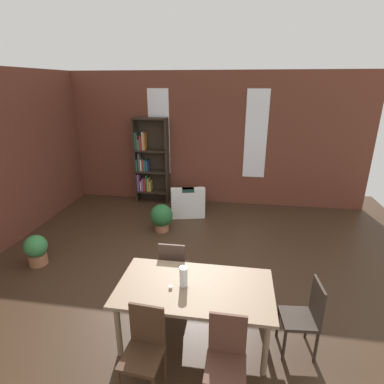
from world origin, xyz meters
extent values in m
plane|color=#392719|center=(0.00, 0.00, 0.00)|extent=(9.36, 9.36, 0.00)
cube|color=brown|center=(0.00, 3.66, 1.69)|extent=(8.11, 0.12, 3.37)
cube|color=white|center=(-1.24, 3.59, 1.86)|extent=(0.55, 0.02, 2.19)
cube|color=white|center=(1.24, 3.59, 1.86)|extent=(0.55, 0.02, 2.19)
cube|color=#80674E|center=(0.40, -1.17, 0.74)|extent=(1.88, 1.02, 0.04)
cylinder|color=#80674E|center=(-0.44, -1.58, 0.36)|extent=(0.07, 0.07, 0.72)
cylinder|color=#80674E|center=(1.24, -1.58, 0.36)|extent=(0.07, 0.07, 0.72)
cylinder|color=#80674E|center=(-0.44, -0.76, 0.36)|extent=(0.07, 0.07, 0.72)
cylinder|color=#80674E|center=(1.24, -0.76, 0.36)|extent=(0.07, 0.07, 0.72)
cylinder|color=silver|center=(0.27, -1.17, 0.89)|extent=(0.10, 0.10, 0.26)
cylinder|color=silver|center=(0.12, -1.25, 0.78)|extent=(0.04, 0.04, 0.04)
cube|color=#512E22|center=(0.83, -1.98, 0.45)|extent=(0.41, 0.41, 0.04)
cube|color=#512E22|center=(0.83, -1.80, 0.70)|extent=(0.38, 0.04, 0.50)
cylinder|color=#512E22|center=(0.65, -1.80, 0.21)|extent=(0.04, 0.04, 0.43)
cylinder|color=#512E22|center=(1.01, -1.80, 0.21)|extent=(0.04, 0.04, 0.43)
cube|color=#3F2617|center=(-0.02, -1.98, 0.45)|extent=(0.43, 0.43, 0.04)
cube|color=#3F2617|center=(-0.01, -1.80, 0.70)|extent=(0.38, 0.06, 0.50)
cylinder|color=#3F2617|center=(-0.19, -1.79, 0.21)|extent=(0.04, 0.04, 0.43)
cylinder|color=#3F2617|center=(0.17, -1.81, 0.21)|extent=(0.04, 0.04, 0.43)
cube|color=#47342C|center=(-0.02, -0.36, 0.45)|extent=(0.41, 0.41, 0.04)
cube|color=#47342C|center=(-0.02, -0.55, 0.70)|extent=(0.38, 0.03, 0.50)
cylinder|color=#47342C|center=(0.16, -0.18, 0.21)|extent=(0.04, 0.04, 0.43)
cylinder|color=#47342C|center=(-0.20, -0.19, 0.21)|extent=(0.04, 0.04, 0.43)
cylinder|color=#47342C|center=(0.16, -0.54, 0.21)|extent=(0.04, 0.04, 0.43)
cylinder|color=#47342C|center=(-0.20, -0.55, 0.21)|extent=(0.04, 0.04, 0.43)
cube|color=#2F251E|center=(1.64, -1.17, 0.45)|extent=(0.43, 0.43, 0.04)
cube|color=#2F251E|center=(1.83, -1.16, 0.70)|extent=(0.06, 0.38, 0.50)
cylinder|color=#2F251E|center=(1.45, -1.01, 0.21)|extent=(0.04, 0.04, 0.43)
cylinder|color=#2F251E|center=(1.48, -1.37, 0.21)|extent=(0.04, 0.04, 0.43)
cylinder|color=#2F251E|center=(1.81, -0.98, 0.21)|extent=(0.04, 0.04, 0.43)
cylinder|color=#2F251E|center=(1.84, -1.34, 0.21)|extent=(0.04, 0.04, 0.43)
cube|color=#2D2319|center=(-1.85, 3.39, 1.13)|extent=(0.04, 0.33, 2.25)
cube|color=#2D2319|center=(-1.00, 3.39, 1.13)|extent=(0.04, 0.33, 2.25)
cube|color=#2D2319|center=(-1.42, 3.54, 1.13)|extent=(0.89, 0.01, 2.25)
cube|color=#2D2319|center=(-1.42, 3.39, 0.28)|extent=(0.85, 0.33, 0.04)
cube|color=#8C4C8C|center=(-1.80, 3.39, 0.53)|extent=(0.05, 0.23, 0.47)
cube|color=white|center=(-1.74, 3.39, 0.43)|extent=(0.05, 0.17, 0.26)
cube|color=#8C4C8C|center=(-1.68, 3.39, 0.47)|extent=(0.05, 0.25, 0.34)
cube|color=#B22D28|center=(-1.63, 3.39, 0.47)|extent=(0.04, 0.17, 0.34)
cube|color=#33724C|center=(-1.58, 3.39, 0.52)|extent=(0.03, 0.18, 0.43)
cube|color=gold|center=(-1.53, 3.39, 0.48)|extent=(0.04, 0.22, 0.36)
cube|color=gold|center=(-1.47, 3.39, 0.44)|extent=(0.05, 0.23, 0.27)
cube|color=#2D2319|center=(-1.42, 3.39, 0.84)|extent=(0.85, 0.33, 0.04)
cube|color=#33724C|center=(-1.81, 3.39, 1.02)|extent=(0.03, 0.24, 0.30)
cube|color=#4C4C51|center=(-1.76, 3.39, 1.10)|extent=(0.05, 0.19, 0.47)
cube|color=white|center=(-1.71, 3.39, 1.01)|extent=(0.04, 0.18, 0.29)
cube|color=#B22D28|center=(-1.65, 3.39, 1.00)|extent=(0.05, 0.16, 0.28)
cube|color=#33724C|center=(-1.60, 3.39, 1.02)|extent=(0.03, 0.23, 0.30)
cube|color=#284C8C|center=(-1.54, 3.39, 1.00)|extent=(0.05, 0.20, 0.28)
cube|color=#2D2319|center=(-1.42, 3.39, 1.41)|extent=(0.85, 0.33, 0.04)
cube|color=#33724C|center=(-1.81, 3.39, 1.65)|extent=(0.03, 0.23, 0.45)
cube|color=#4C4C51|center=(-1.77, 3.39, 1.62)|extent=(0.04, 0.23, 0.38)
cube|color=#33724C|center=(-1.72, 3.39, 1.57)|extent=(0.04, 0.26, 0.28)
cube|color=#B22D28|center=(-1.68, 3.39, 1.61)|extent=(0.04, 0.25, 0.37)
cube|color=white|center=(-1.63, 3.39, 1.66)|extent=(0.04, 0.17, 0.46)
cube|color=orange|center=(-1.58, 3.39, 1.65)|extent=(0.04, 0.24, 0.44)
cube|color=#2D2319|center=(-1.42, 3.39, 2.23)|extent=(0.85, 0.33, 0.04)
cube|color=silver|center=(-0.36, 2.75, 0.20)|extent=(0.96, 0.96, 0.40)
cube|color=silver|center=(-0.29, 2.44, 0.57)|extent=(0.82, 0.34, 0.35)
cube|color=silver|center=(-0.03, 2.83, 0.48)|extent=(0.28, 0.73, 0.15)
cube|color=silver|center=(-0.69, 2.67, 0.48)|extent=(0.28, 0.73, 0.15)
cube|color=#19382D|center=(-0.29, 2.44, 0.71)|extent=(0.31, 0.23, 0.08)
cylinder|color=#9E6042|center=(-2.62, 0.05, 0.10)|extent=(0.32, 0.32, 0.20)
sphere|color=#387F42|center=(-2.62, 0.05, 0.36)|extent=(0.39, 0.39, 0.39)
cylinder|color=#9E6042|center=(-0.75, 1.68, 0.08)|extent=(0.29, 0.29, 0.17)
sphere|color=#235B2D|center=(-0.75, 1.68, 0.36)|extent=(0.49, 0.49, 0.49)
camera|label=1|loc=(0.85, -4.22, 3.08)|focal=28.56mm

